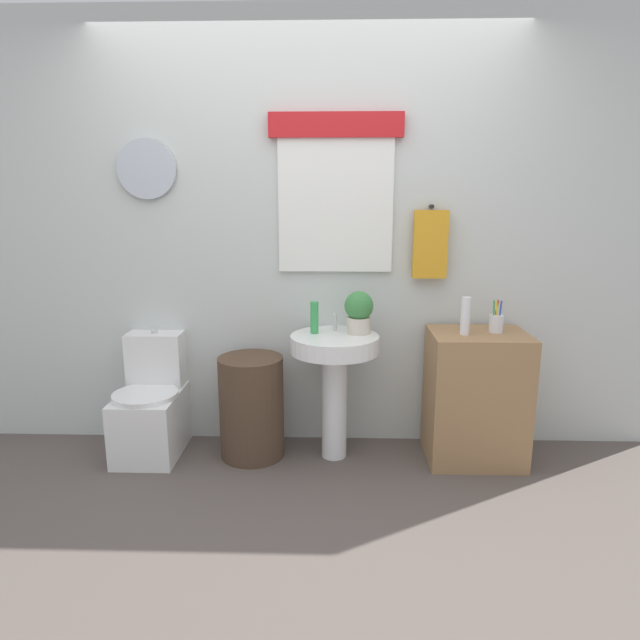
{
  "coord_description": "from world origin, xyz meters",
  "views": [
    {
      "loc": [
        0.17,
        -2.21,
        1.53
      ],
      "look_at": [
        0.08,
        0.8,
        0.86
      ],
      "focal_mm": 30.59,
      "sensor_mm": 36.0,
      "label": 1
    }
  ],
  "objects_px": {
    "toilet": "(152,408)",
    "pedestal_sink": "(335,366)",
    "soap_bottle": "(314,318)",
    "potted_plant": "(359,311)",
    "toothbrush_cup": "(496,323)",
    "wooden_cabinet": "(475,397)",
    "lotion_bottle": "(465,316)",
    "laundry_hamper": "(252,407)"
  },
  "relations": [
    {
      "from": "toilet",
      "to": "pedestal_sink",
      "type": "xyz_separation_m",
      "value": [
        1.11,
        -0.03,
        0.29
      ]
    },
    {
      "from": "laundry_hamper",
      "to": "wooden_cabinet",
      "type": "distance_m",
      "value": 1.33
    },
    {
      "from": "soap_bottle",
      "to": "lotion_bottle",
      "type": "bearing_deg",
      "value": -6.0
    },
    {
      "from": "wooden_cabinet",
      "to": "soap_bottle",
      "type": "height_order",
      "value": "soap_bottle"
    },
    {
      "from": "pedestal_sink",
      "to": "wooden_cabinet",
      "type": "bearing_deg",
      "value": -0.0
    },
    {
      "from": "toothbrush_cup",
      "to": "potted_plant",
      "type": "bearing_deg",
      "value": 177.1
    },
    {
      "from": "pedestal_sink",
      "to": "wooden_cabinet",
      "type": "height_order",
      "value": "wooden_cabinet"
    },
    {
      "from": "laundry_hamper",
      "to": "potted_plant",
      "type": "height_order",
      "value": "potted_plant"
    },
    {
      "from": "wooden_cabinet",
      "to": "potted_plant",
      "type": "height_order",
      "value": "potted_plant"
    },
    {
      "from": "toilet",
      "to": "toothbrush_cup",
      "type": "distance_m",
      "value": 2.12
    },
    {
      "from": "potted_plant",
      "to": "toothbrush_cup",
      "type": "xyz_separation_m",
      "value": [
        0.79,
        -0.04,
        -0.06
      ]
    },
    {
      "from": "toilet",
      "to": "lotion_bottle",
      "type": "xyz_separation_m",
      "value": [
        1.85,
        -0.07,
        0.6
      ]
    },
    {
      "from": "toothbrush_cup",
      "to": "laundry_hamper",
      "type": "bearing_deg",
      "value": -179.2
    },
    {
      "from": "laundry_hamper",
      "to": "toothbrush_cup",
      "type": "bearing_deg",
      "value": 0.8
    },
    {
      "from": "laundry_hamper",
      "to": "pedestal_sink",
      "type": "bearing_deg",
      "value": 0.0
    },
    {
      "from": "toilet",
      "to": "lotion_bottle",
      "type": "bearing_deg",
      "value": -2.3
    },
    {
      "from": "wooden_cabinet",
      "to": "laundry_hamper",
      "type": "bearing_deg",
      "value": 180.0
    },
    {
      "from": "potted_plant",
      "to": "wooden_cabinet",
      "type": "bearing_deg",
      "value": -4.95
    },
    {
      "from": "toilet",
      "to": "wooden_cabinet",
      "type": "xyz_separation_m",
      "value": [
        1.95,
        -0.03,
        0.11
      ]
    },
    {
      "from": "toothbrush_cup",
      "to": "soap_bottle",
      "type": "bearing_deg",
      "value": 178.36
    },
    {
      "from": "potted_plant",
      "to": "toothbrush_cup",
      "type": "bearing_deg",
      "value": -2.9
    },
    {
      "from": "soap_bottle",
      "to": "potted_plant",
      "type": "relative_size",
      "value": 0.76
    },
    {
      "from": "soap_bottle",
      "to": "potted_plant",
      "type": "xyz_separation_m",
      "value": [
        0.26,
        0.01,
        0.04
      ]
    },
    {
      "from": "pedestal_sink",
      "to": "soap_bottle",
      "type": "bearing_deg",
      "value": 157.38
    },
    {
      "from": "soap_bottle",
      "to": "potted_plant",
      "type": "distance_m",
      "value": 0.26
    },
    {
      "from": "laundry_hamper",
      "to": "soap_bottle",
      "type": "xyz_separation_m",
      "value": [
        0.38,
        0.05,
        0.54
      ]
    },
    {
      "from": "pedestal_sink",
      "to": "toilet",
      "type": "bearing_deg",
      "value": 178.23
    },
    {
      "from": "pedestal_sink",
      "to": "toothbrush_cup",
      "type": "xyz_separation_m",
      "value": [
        0.93,
        0.02,
        0.26
      ]
    },
    {
      "from": "laundry_hamper",
      "to": "toothbrush_cup",
      "type": "relative_size",
      "value": 3.34
    },
    {
      "from": "toilet",
      "to": "laundry_hamper",
      "type": "distance_m",
      "value": 0.62
    },
    {
      "from": "toilet",
      "to": "toothbrush_cup",
      "type": "height_order",
      "value": "toothbrush_cup"
    },
    {
      "from": "soap_bottle",
      "to": "potted_plant",
      "type": "bearing_deg",
      "value": 2.2
    },
    {
      "from": "toilet",
      "to": "laundry_hamper",
      "type": "bearing_deg",
      "value": -3.19
    },
    {
      "from": "toilet",
      "to": "pedestal_sink",
      "type": "distance_m",
      "value": 1.15
    },
    {
      "from": "toilet",
      "to": "lotion_bottle",
      "type": "height_order",
      "value": "lotion_bottle"
    },
    {
      "from": "laundry_hamper",
      "to": "potted_plant",
      "type": "relative_size",
      "value": 2.48
    },
    {
      "from": "toothbrush_cup",
      "to": "toilet",
      "type": "bearing_deg",
      "value": 179.6
    },
    {
      "from": "pedestal_sink",
      "to": "toothbrush_cup",
      "type": "distance_m",
      "value": 0.97
    },
    {
      "from": "wooden_cabinet",
      "to": "pedestal_sink",
      "type": "bearing_deg",
      "value": 180.0
    },
    {
      "from": "soap_bottle",
      "to": "toothbrush_cup",
      "type": "height_order",
      "value": "toothbrush_cup"
    },
    {
      "from": "laundry_hamper",
      "to": "soap_bottle",
      "type": "relative_size",
      "value": 3.27
    },
    {
      "from": "pedestal_sink",
      "to": "potted_plant",
      "type": "height_order",
      "value": "potted_plant"
    }
  ]
}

